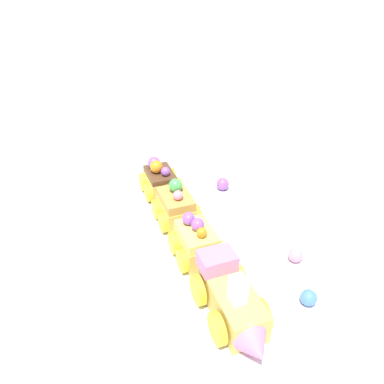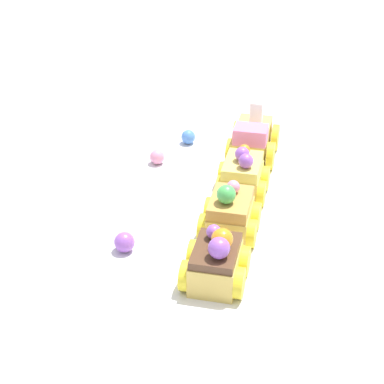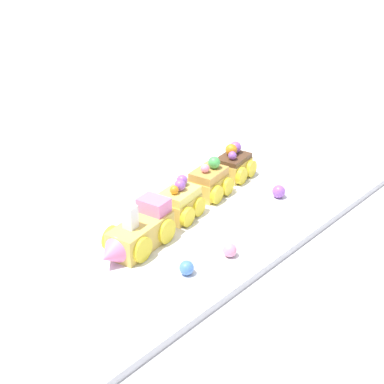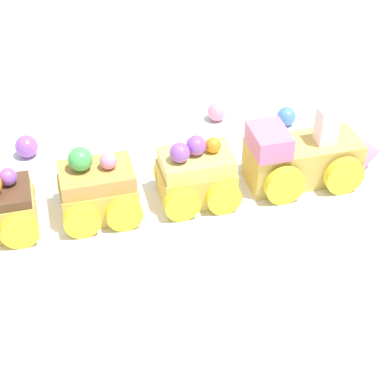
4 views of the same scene
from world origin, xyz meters
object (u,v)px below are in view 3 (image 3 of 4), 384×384
object	(u,v)px
cake_train_locomotive	(136,234)
gumball_purple	(279,191)
cake_car_lemon	(180,203)
gumball_blue	(187,268)
cake_car_caramel	(209,182)
gumball_pink	(230,250)
cake_car_chocolate	(233,165)

from	to	relation	value
cake_train_locomotive	gumball_purple	world-z (taller)	cake_train_locomotive
cake_car_lemon	gumball_blue	bearing A→B (deg)	37.66
cake_car_caramel	gumball_pink	xyz separation A→B (m)	(0.12, 0.15, -0.01)
cake_car_caramel	gumball_purple	distance (m)	0.12
cake_train_locomotive	gumball_purple	size ratio (longest dim) A/B	6.09
cake_train_locomotive	gumball_blue	bearing A→B (deg)	81.57
cake_car_chocolate	gumball_purple	xyz separation A→B (m)	(0.01, 0.11, -0.01)
cake_car_caramel	gumball_pink	size ratio (longest dim) A/B	3.80
gumball_purple	gumball_pink	xyz separation A→B (m)	(0.20, 0.05, -0.00)
cake_car_lemon	cake_car_chocolate	xyz separation A→B (m)	(-0.18, -0.03, -0.00)
cake_car_lemon	gumball_purple	distance (m)	0.18
cake_train_locomotive	cake_car_chocolate	distance (m)	0.29
cake_train_locomotive	gumball_purple	bearing A→B (deg)	157.60
cake_car_lemon	gumball_purple	size ratio (longest dim) A/B	3.41
cake_car_chocolate	gumball_purple	bearing A→B (deg)	74.05
cake_car_chocolate	cake_train_locomotive	bearing A→B (deg)	0.11
cake_car_caramel	gumball_purple	xyz separation A→B (m)	(-0.07, 0.10, -0.01)
cake_train_locomotive	gumball_pink	distance (m)	0.14
gumball_blue	gumball_pink	world-z (taller)	same
cake_car_caramel	cake_car_chocolate	world-z (taller)	cake_car_caramel
cake_car_chocolate	gumball_blue	bearing A→B (deg)	17.82
cake_car_chocolate	gumball_blue	xyz separation A→B (m)	(0.28, 0.15, -0.01)
gumball_purple	gumball_pink	size ratio (longest dim) A/B	1.11
cake_train_locomotive	gumball_pink	bearing A→B (deg)	113.92
cake_car_lemon	cake_car_caramel	distance (m)	0.09
cake_car_caramel	gumball_blue	bearing A→B (deg)	24.22
cake_car_lemon	cake_train_locomotive	bearing A→B (deg)	0.07
cake_car_caramel	gumball_pink	distance (m)	0.19
cake_car_caramel	gumball_blue	world-z (taller)	cake_car_caramel
cake_car_lemon	gumball_pink	bearing A→B (deg)	65.74
cake_train_locomotive	gumball_pink	size ratio (longest dim) A/B	6.78
cake_car_lemon	cake_car_caramel	bearing A→B (deg)	179.81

